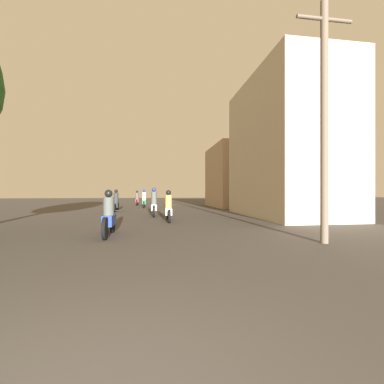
{
  "coord_description": "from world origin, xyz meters",
  "views": [
    {
      "loc": [
        0.53,
        -1.25,
        1.38
      ],
      "look_at": [
        3.17,
        16.56,
        1.38
      ],
      "focal_mm": 24.0,
      "sensor_mm": 36.0,
      "label": 1
    }
  ],
  "objects": [
    {
      "name": "motorcycle_white",
      "position": [
        1.2,
        10.88,
        0.59
      ],
      "size": [
        0.6,
        2.06,
        1.48
      ],
      "rotation": [
        0.0,
        0.0,
        -0.0
      ],
      "color": "black",
      "rests_on": "ground_plane"
    },
    {
      "name": "utility_pole_near",
      "position": [
        5.08,
        5.06,
        3.43
      ],
      "size": [
        1.6,
        0.2,
        6.55
      ],
      "color": "#6B5B4C",
      "rests_on": "ground_plane"
    },
    {
      "name": "building_right_near",
      "position": [
        7.92,
        12.49,
        3.92
      ],
      "size": [
        4.17,
        7.87,
        7.83
      ],
      "color": "beige",
      "rests_on": "ground_plane"
    },
    {
      "name": "motorcycle_black",
      "position": [
        -2.11,
        17.4,
        0.64
      ],
      "size": [
        0.6,
        1.82,
        1.56
      ],
      "rotation": [
        0.0,
        0.0,
        -0.1
      ],
      "color": "black",
      "rests_on": "ground_plane"
    },
    {
      "name": "motorcycle_silver",
      "position": [
        0.53,
        13.54,
        0.65
      ],
      "size": [
        0.6,
        1.93,
        1.64
      ],
      "rotation": [
        0.0,
        0.0,
        0.03
      ],
      "color": "black",
      "rests_on": "ground_plane"
    },
    {
      "name": "building_right_far",
      "position": [
        8.9,
        22.21,
        2.85
      ],
      "size": [
        5.87,
        7.11,
        5.69
      ],
      "color": "tan",
      "rests_on": "ground_plane"
    },
    {
      "name": "motorcycle_red",
      "position": [
        -1.21,
        25.97,
        0.62
      ],
      "size": [
        0.6,
        1.92,
        1.54
      ],
      "rotation": [
        0.0,
        0.0,
        0.05
      ],
      "color": "black",
      "rests_on": "ground_plane"
    },
    {
      "name": "motorcycle_green",
      "position": [
        -0.34,
        21.87,
        0.64
      ],
      "size": [
        0.6,
        1.99,
        1.61
      ],
      "rotation": [
        0.0,
        0.0,
        -0.08
      ],
      "color": "black",
      "rests_on": "ground_plane"
    },
    {
      "name": "motorcycle_blue",
      "position": [
        -0.87,
        7.08,
        0.59
      ],
      "size": [
        0.6,
        2.04,
        1.46
      ],
      "rotation": [
        0.0,
        0.0,
        0.05
      ],
      "color": "black",
      "rests_on": "ground_plane"
    }
  ]
}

